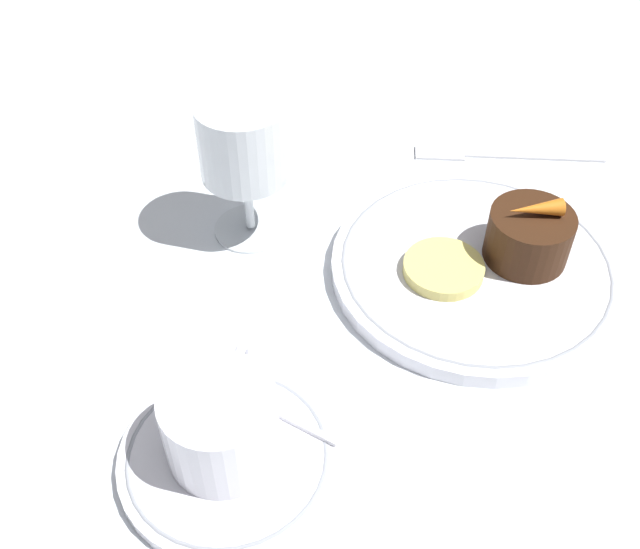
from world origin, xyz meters
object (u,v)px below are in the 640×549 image
at_px(coffee_cup, 218,422).
at_px(wine_glass, 241,147).
at_px(dessert_cake, 526,236).
at_px(fork, 486,154).
at_px(dinner_plate, 472,264).

distance_m(coffee_cup, wine_glass, 0.24).
bearing_deg(dessert_cake, fork, 13.07).
bearing_deg(dessert_cake, wine_glass, 90.25).
distance_m(wine_glass, dessert_cake, 0.25).
bearing_deg(dinner_plate, fork, -1.19).
bearing_deg(wine_glass, dessert_cake, -89.75).
height_order(coffee_cup, dessert_cake, coffee_cup).
relative_size(dinner_plate, coffee_cup, 2.36).
distance_m(fork, dessert_cake, 0.17).
xyz_separation_m(wine_glass, fork, (0.16, -0.21, -0.09)).
bearing_deg(fork, coffee_cup, 157.74).
xyz_separation_m(dinner_plate, dessert_cake, (0.01, -0.04, 0.03)).
bearing_deg(dinner_plate, wine_glass, 86.41).
bearing_deg(coffee_cup, dinner_plate, -35.52).
xyz_separation_m(dinner_plate, coffee_cup, (-0.22, 0.16, 0.03)).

